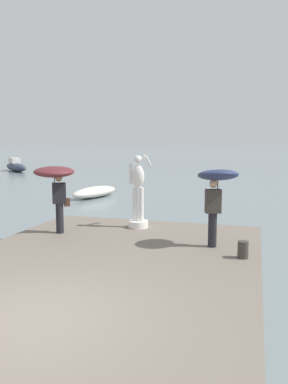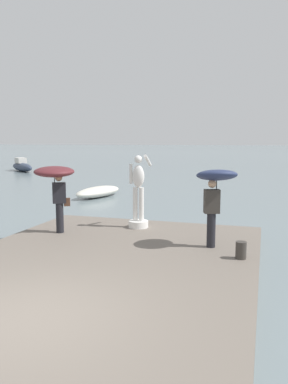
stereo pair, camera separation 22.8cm
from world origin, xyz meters
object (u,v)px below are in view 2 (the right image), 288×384
object	(u,v)px
onlooker_left	(55,178)
statue_white_figure	(138,198)
onlooker_right	(215,185)
mooring_bollard	(241,250)
boat_leftward	(22,166)
boat_near	(98,192)

from	to	relation	value
onlooker_left	statue_white_figure	bearing A→B (deg)	33.16
statue_white_figure	onlooker_left	bearing A→B (deg)	-146.84
statue_white_figure	onlooker_left	xyz separation A→B (m)	(-2.09, -1.36, 0.69)
statue_white_figure	onlooker_right	size ratio (longest dim) A/B	1.11
onlooker_left	mooring_bollard	size ratio (longest dim) A/B	4.95
statue_white_figure	onlooker_left	size ratio (longest dim) A/B	1.15
statue_white_figure	boat_leftward	distance (m)	29.67
mooring_bollard	boat_near	size ratio (longest dim) A/B	0.11
statue_white_figure	mooring_bollard	xyz separation A→B (m)	(3.25, -2.37, -0.72)
boat_near	statue_white_figure	bearing A→B (deg)	-58.52
boat_near	mooring_bollard	bearing A→B (deg)	-51.93
onlooker_right	boat_leftward	world-z (taller)	onlooker_right
onlooker_right	mooring_bollard	distance (m)	1.77
onlooker_left	boat_near	world-z (taller)	onlooker_left
onlooker_right	boat_leftward	xyz separation A→B (m)	(-22.15, 23.79, -1.49)
statue_white_figure	onlooker_right	bearing A→B (deg)	-31.27
statue_white_figure	boat_leftward	xyz separation A→B (m)	(-19.61, 22.26, -0.83)
statue_white_figure	boat_near	bearing A→B (deg)	121.48
onlooker_left	mooring_bollard	xyz separation A→B (m)	(5.34, -1.01, -1.41)
onlooker_right	boat_near	world-z (taller)	onlooker_right
onlooker_right	mooring_bollard	world-z (taller)	onlooker_right
boat_leftward	onlooker_left	bearing A→B (deg)	-53.42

